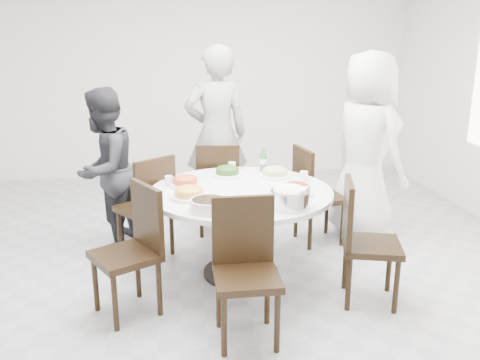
{
  "coord_description": "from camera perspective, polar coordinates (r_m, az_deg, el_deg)",
  "views": [
    {
      "loc": [
        -0.34,
        -4.21,
        1.98
      ],
      "look_at": [
        0.18,
        -0.23,
        0.82
      ],
      "focal_mm": 38.0,
      "sensor_mm": 36.0,
      "label": 1
    }
  ],
  "objects": [
    {
      "name": "floor",
      "position": [
        4.66,
        -2.64,
        -9.03
      ],
      "size": [
        6.0,
        6.0,
        0.01
      ],
      "primitive_type": "cube",
      "color": "#A3A4A8",
      "rests_on": "ground"
    },
    {
      "name": "wall_back",
      "position": [
        7.24,
        -4.89,
        11.45
      ],
      "size": [
        6.0,
        0.01,
        2.8
      ],
      "primitive_type": "cube",
      "color": "white",
      "rests_on": "ground"
    },
    {
      "name": "wall_front",
      "position": [
        1.38,
        7.57,
        -8.7
      ],
      "size": [
        6.0,
        0.01,
        2.8
      ],
      "primitive_type": "cube",
      "color": "white",
      "rests_on": "ground"
    },
    {
      "name": "dining_table",
      "position": [
        4.27,
        0.09,
        -5.93
      ],
      "size": [
        1.5,
        1.5,
        0.75
      ],
      "primitive_type": "cylinder",
      "color": "white",
      "rests_on": "floor"
    },
    {
      "name": "chair_ne",
      "position": [
        4.98,
        8.96,
        -1.69
      ],
      "size": [
        0.48,
        0.48,
        0.95
      ],
      "primitive_type": "cube",
      "rotation": [
        0.0,
        0.0,
        1.74
      ],
      "color": "black",
      "rests_on": "floor"
    },
    {
      "name": "chair_n",
      "position": [
        5.17,
        -2.46,
        -0.81
      ],
      "size": [
        0.46,
        0.46,
        0.95
      ],
      "primitive_type": "cube",
      "rotation": [
        0.0,
        0.0,
        3.04
      ],
      "color": "black",
      "rests_on": "floor"
    },
    {
      "name": "chair_nw",
      "position": [
        4.69,
        -10.71,
        -2.87
      ],
      "size": [
        0.59,
        0.59,
        0.95
      ],
      "primitive_type": "cube",
      "rotation": [
        0.0,
        0.0,
        3.8
      ],
      "color": "black",
      "rests_on": "floor"
    },
    {
      "name": "chair_sw",
      "position": [
        3.74,
        -12.8,
        -8.0
      ],
      "size": [
        0.57,
        0.57,
        0.95
      ],
      "primitive_type": "cube",
      "rotation": [
        0.0,
        0.0,
        5.23
      ],
      "color": "black",
      "rests_on": "floor"
    },
    {
      "name": "chair_s",
      "position": [
        3.35,
        0.78,
        -10.56
      ],
      "size": [
        0.42,
        0.42,
        0.95
      ],
      "primitive_type": "cube",
      "rotation": [
        0.0,
        0.0,
        6.29
      ],
      "color": "black",
      "rests_on": "floor"
    },
    {
      "name": "chair_se",
      "position": [
        3.94,
        14.6,
        -6.84
      ],
      "size": [
        0.51,
        0.51,
        0.95
      ],
      "primitive_type": "cube",
      "rotation": [
        0.0,
        0.0,
        7.6
      ],
      "color": "black",
      "rests_on": "floor"
    },
    {
      "name": "diner_right",
      "position": [
        5.1,
        14.04,
        3.63
      ],
      "size": [
        0.88,
        1.05,
        1.84
      ],
      "primitive_type": "imported",
      "rotation": [
        0.0,
        0.0,
        1.96
      ],
      "color": "silver",
      "rests_on": "floor"
    },
    {
      "name": "diner_middle",
      "position": [
        5.49,
        -2.67,
        5.17
      ],
      "size": [
        0.73,
        0.51,
        1.88
      ],
      "primitive_type": "imported",
      "rotation": [
        0.0,
        0.0,
        3.24
      ],
      "color": "black",
      "rests_on": "floor"
    },
    {
      "name": "diner_left",
      "position": [
        4.87,
        -14.99,
        1.07
      ],
      "size": [
        0.82,
        0.91,
        1.52
      ],
      "primitive_type": "imported",
      "rotation": [
        0.0,
        0.0,
        4.31
      ],
      "color": "black",
      "rests_on": "floor"
    },
    {
      "name": "dish_greens",
      "position": [
        4.55,
        -1.43,
        0.87
      ],
      "size": [
        0.27,
        0.27,
        0.07
      ],
      "primitive_type": "cylinder",
      "color": "white",
      "rests_on": "dining_table"
    },
    {
      "name": "dish_pale",
      "position": [
        4.52,
        3.93,
        0.79
      ],
      "size": [
        0.28,
        0.28,
        0.08
      ],
      "primitive_type": "cylinder",
      "color": "white",
      "rests_on": "dining_table"
    },
    {
      "name": "dish_orange",
      "position": [
        4.26,
        -6.17,
        -0.25
      ],
      "size": [
        0.26,
        0.26,
        0.07
      ],
      "primitive_type": "cylinder",
      "color": "white",
      "rests_on": "dining_table"
    },
    {
      "name": "dish_redbrown",
      "position": [
        4.05,
        6.32,
        -1.13
      ],
      "size": [
        0.28,
        0.28,
        0.07
      ],
      "primitive_type": "cylinder",
      "color": "white",
      "rests_on": "dining_table"
    },
    {
      "name": "dish_tofu",
      "position": [
        3.95,
        -5.74,
        -1.53
      ],
      "size": [
        0.29,
        0.29,
        0.08
      ],
      "primitive_type": "cylinder",
      "color": "white",
      "rests_on": "dining_table"
    },
    {
      "name": "rice_bowl",
      "position": [
        3.73,
        5.62,
        -2.15
      ],
      "size": [
        0.29,
        0.29,
        0.13
      ],
      "primitive_type": "cylinder",
      "color": "silver",
      "rests_on": "dining_table"
    },
    {
      "name": "soup_bowl",
      "position": [
        3.66,
        -3.52,
        -2.82
      ],
      "size": [
        0.28,
        0.28,
        0.09
      ],
      "primitive_type": "cylinder",
      "color": "white",
      "rests_on": "dining_table"
    },
    {
      "name": "beverage_bottle",
      "position": [
        4.68,
        2.63,
        2.3
      ],
      "size": [
        0.07,
        0.07,
        0.23
      ],
      "primitive_type": "cylinder",
      "color": "#2E7338",
      "rests_on": "dining_table"
    },
    {
      "name": "tea_cups",
      "position": [
        4.73,
        -0.61,
        1.55
      ],
      "size": [
        0.07,
        0.07,
        0.08
      ],
      "primitive_type": "cylinder",
      "color": "white",
      "rests_on": "dining_table"
    },
    {
      "name": "chopsticks",
      "position": [
        4.78,
        -1.35,
        1.29
      ],
      "size": [
        0.24,
        0.04,
        0.01
      ],
      "primitive_type": null,
      "color": "tan",
      "rests_on": "dining_table"
    }
  ]
}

